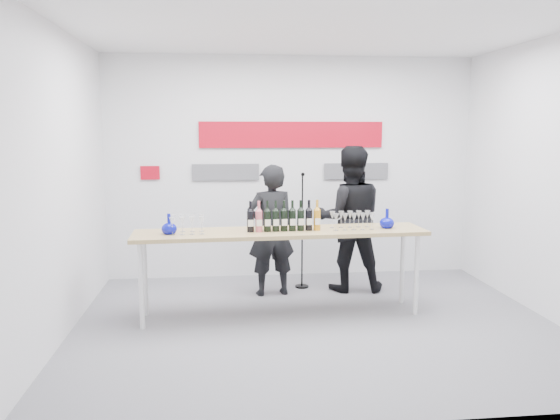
{
  "coord_description": "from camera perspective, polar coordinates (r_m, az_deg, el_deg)",
  "views": [
    {
      "loc": [
        -0.97,
        -5.41,
        2.01
      ],
      "look_at": [
        -0.33,
        0.42,
        1.15
      ],
      "focal_mm": 35.0,
      "sensor_mm": 36.0,
      "label": 1
    }
  ],
  "objects": [
    {
      "name": "tasting_table",
      "position": [
        5.88,
        0.11,
        -2.84
      ],
      "size": [
        3.16,
        0.75,
        0.94
      ],
      "rotation": [
        0.0,
        0.0,
        0.04
      ],
      "color": "tan",
      "rests_on": "ground"
    },
    {
      "name": "back_wall",
      "position": [
        7.49,
        1.21,
        4.43
      ],
      "size": [
        5.0,
        0.04,
        3.0
      ],
      "primitive_type": "cube",
      "color": "silver",
      "rests_on": "ground"
    },
    {
      "name": "presenter_right",
      "position": [
        6.89,
        7.26,
        -0.92
      ],
      "size": [
        0.94,
        0.76,
        1.82
      ],
      "primitive_type": "imported",
      "rotation": [
        0.0,
        0.0,
        3.05
      ],
      "color": "black",
      "rests_on": "ground"
    },
    {
      "name": "glasses_left",
      "position": [
        5.79,
        -9.68,
        -1.5
      ],
      "size": [
        0.37,
        0.24,
        0.18
      ],
      "color": "silver",
      "rests_on": "tasting_table"
    },
    {
      "name": "signage",
      "position": [
        7.44,
        0.82,
        6.77
      ],
      "size": [
        3.38,
        0.02,
        0.79
      ],
      "color": "#AE0718",
      "rests_on": "back_wall"
    },
    {
      "name": "decanter_left",
      "position": [
        5.77,
        -11.52,
        -1.41
      ],
      "size": [
        0.16,
        0.16,
        0.21
      ],
      "primitive_type": null,
      "color": "#080D9E",
      "rests_on": "tasting_table"
    },
    {
      "name": "presenter_left",
      "position": [
        6.64,
        -0.94,
        -2.14
      ],
      "size": [
        0.64,
        0.47,
        1.61
      ],
      "primitive_type": "imported",
      "rotation": [
        0.0,
        0.0,
        3.3
      ],
      "color": "black",
      "rests_on": "ground"
    },
    {
      "name": "decanter_right",
      "position": [
        6.12,
        11.12,
        -0.86
      ],
      "size": [
        0.16,
        0.16,
        0.21
      ],
      "primitive_type": null,
      "color": "#080D9E",
      "rests_on": "tasting_table"
    },
    {
      "name": "wine_bottles",
      "position": [
        5.81,
        0.43,
        -0.61
      ],
      "size": [
        0.8,
        0.11,
        0.33
      ],
      "rotation": [
        0.0,
        0.0,
        0.04
      ],
      "color": "black",
      "rests_on": "tasting_table"
    },
    {
      "name": "ground",
      "position": [
        5.85,
        3.75,
        -11.77
      ],
      "size": [
        5.0,
        5.0,
        0.0
      ],
      "primitive_type": "plane",
      "color": "slate",
      "rests_on": "ground"
    },
    {
      "name": "mic_stand",
      "position": [
        7.01,
        2.32,
        -4.5
      ],
      "size": [
        0.17,
        0.17,
        1.49
      ],
      "rotation": [
        0.0,
        0.0,
        -0.09
      ],
      "color": "black",
      "rests_on": "ground"
    },
    {
      "name": "glasses_right",
      "position": [
        6.02,
        7.53,
        -1.08
      ],
      "size": [
        0.47,
        0.24,
        0.18
      ],
      "color": "silver",
      "rests_on": "tasting_table"
    }
  ]
}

